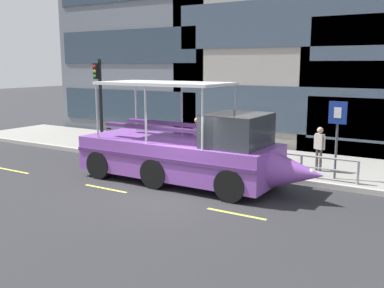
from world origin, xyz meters
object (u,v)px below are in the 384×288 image
(pedestrian_mid_left, at_px, (227,136))
(pedestrian_near_bow, at_px, (319,145))
(duck_tour_boat, at_px, (190,152))
(leaned_bicycle, at_px, (113,141))
(pedestrian_mid_right, at_px, (197,133))
(parking_sign, at_px, (337,127))
(traffic_light_pole, at_px, (99,95))

(pedestrian_mid_left, bearing_deg, pedestrian_near_bow, 8.48)
(duck_tour_boat, bearing_deg, leaned_bicycle, 155.10)
(leaned_bicycle, distance_m, pedestrian_mid_left, 5.97)
(leaned_bicycle, xyz_separation_m, pedestrian_mid_right, (4.36, 0.42, 0.64))
(parking_sign, distance_m, leaned_bicycle, 10.35)
(pedestrian_mid_left, bearing_deg, traffic_light_pole, -177.53)
(traffic_light_pole, height_order, pedestrian_near_bow, traffic_light_pole)
(parking_sign, xyz_separation_m, pedestrian_mid_left, (-4.32, 0.35, -0.75))
(parking_sign, xyz_separation_m, pedestrian_mid_right, (-5.90, 0.61, -0.79))
(pedestrian_mid_left, distance_m, pedestrian_mid_right, 1.60)
(leaned_bicycle, xyz_separation_m, duck_tour_boat, (6.00, -2.78, 0.54))
(traffic_light_pole, xyz_separation_m, leaned_bicycle, (0.60, 0.13, -2.12))
(leaned_bicycle, distance_m, pedestrian_mid_right, 4.42)
(parking_sign, bearing_deg, pedestrian_mid_right, 174.06)
(parking_sign, xyz_separation_m, duck_tour_boat, (-4.25, -2.59, -0.89))
(leaned_bicycle, height_order, pedestrian_mid_left, pedestrian_mid_left)
(leaned_bicycle, distance_m, duck_tour_boat, 6.64)
(leaned_bicycle, relative_size, pedestrian_mid_right, 1.03)
(parking_sign, distance_m, duck_tour_boat, 5.06)
(duck_tour_boat, height_order, pedestrian_near_bow, duck_tour_boat)
(duck_tour_boat, distance_m, pedestrian_mid_left, 2.94)
(duck_tour_boat, relative_size, pedestrian_near_bow, 5.38)
(duck_tour_boat, xyz_separation_m, pedestrian_mid_left, (-0.07, 2.94, 0.14))
(traffic_light_pole, height_order, duck_tour_boat, traffic_light_pole)
(pedestrian_near_bow, height_order, pedestrian_mid_right, pedestrian_mid_right)
(pedestrian_mid_right, bearing_deg, traffic_light_pole, -173.71)
(traffic_light_pole, height_order, leaned_bicycle, traffic_light_pole)
(leaned_bicycle, bearing_deg, traffic_light_pole, -168.13)
(traffic_light_pole, distance_m, duck_tour_boat, 7.29)
(duck_tour_boat, height_order, pedestrian_mid_right, duck_tour_boat)
(parking_sign, bearing_deg, duck_tour_boat, -148.66)
(pedestrian_near_bow, xyz_separation_m, pedestrian_mid_left, (-3.52, -0.52, 0.07))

